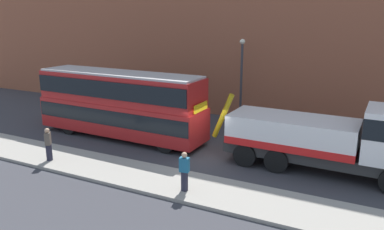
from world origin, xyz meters
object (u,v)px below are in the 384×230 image
at_px(recovery_tow_truck, 330,138).
at_px(street_lamp, 241,74).
at_px(double_decker_bus, 120,102).
at_px(pedestrian_bystander, 184,172).
at_px(pedestrian_onlooker, 48,145).

relative_size(recovery_tow_truck, street_lamp, 1.75).
distance_m(double_decker_bus, pedestrian_bystander, 8.81).
xyz_separation_m(double_decker_bus, pedestrian_onlooker, (-0.67, -5.11, -1.25)).
bearing_deg(pedestrian_onlooker, recovery_tow_truck, -14.42).
height_order(pedestrian_onlooker, street_lamp, street_lamp).
distance_m(double_decker_bus, street_lamp, 8.39).
xyz_separation_m(recovery_tow_truck, pedestrian_bystander, (-5.09, -5.05, -0.77)).
distance_m(recovery_tow_truck, pedestrian_onlooker, 13.85).
distance_m(recovery_tow_truck, double_decker_bus, 12.20).
height_order(double_decker_bus, pedestrian_onlooker, double_decker_bus).
distance_m(double_decker_bus, pedestrian_onlooker, 5.30).
bearing_deg(recovery_tow_truck, street_lamp, 138.55).
bearing_deg(double_decker_bus, pedestrian_bystander, -33.98).
relative_size(recovery_tow_truck, double_decker_bus, 0.92).
relative_size(recovery_tow_truck, pedestrian_onlooker, 5.95).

